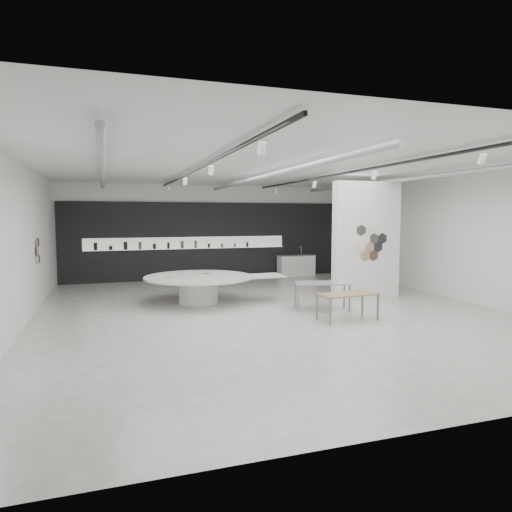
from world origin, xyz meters
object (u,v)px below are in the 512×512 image
object	(u,v)px
sample_table_wood	(347,296)
kitchen_counter	(296,265)
sample_table_stone	(322,285)
display_island	(201,285)
partition_column	(366,240)

from	to	relation	value
sample_table_wood	kitchen_counter	xyz separation A→B (m)	(2.14, 8.09, -0.16)
sample_table_wood	sample_table_stone	distance (m)	1.34
sample_table_wood	kitchen_counter	distance (m)	8.37
sample_table_stone	kitchen_counter	bearing A→B (deg)	72.27
display_island	sample_table_wood	distance (m)	4.45
sample_table_wood	kitchen_counter	size ratio (longest dim) A/B	0.92
display_island	kitchen_counter	distance (m)	6.99
partition_column	sample_table_stone	distance (m)	2.68
display_island	kitchen_counter	bearing A→B (deg)	40.55
display_island	sample_table_wood	xyz separation A→B (m)	(2.96, -3.32, 0.09)
partition_column	sample_table_stone	xyz separation A→B (m)	(-2.11, -1.21, -1.11)
partition_column	sample_table_wood	bearing A→B (deg)	-129.31
sample_table_stone	kitchen_counter	distance (m)	7.09
display_island	sample_table_wood	world-z (taller)	display_island
partition_column	display_island	bearing A→B (deg)	171.44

